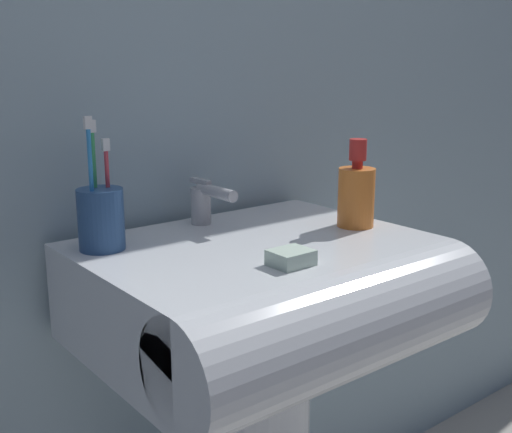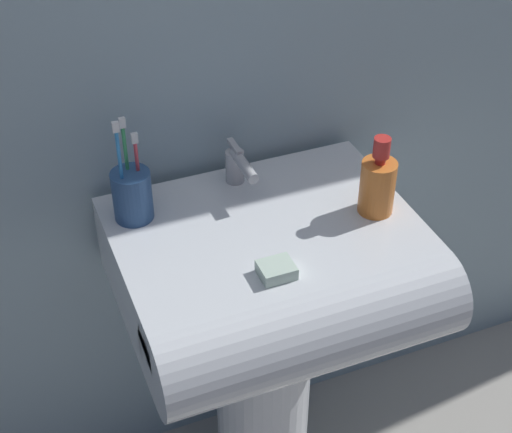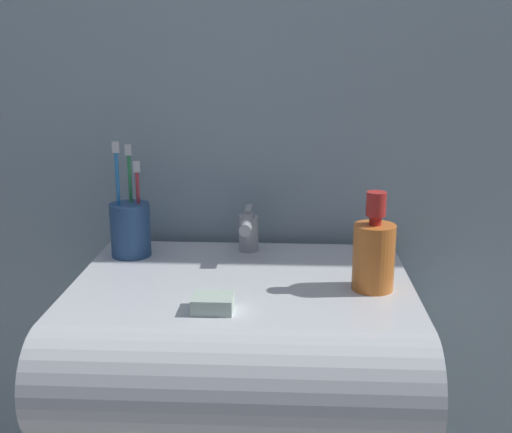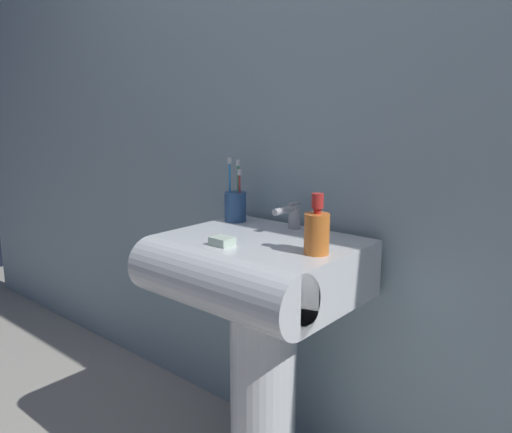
% 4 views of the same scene
% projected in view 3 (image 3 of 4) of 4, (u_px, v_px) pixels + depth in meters
% --- Properties ---
extents(wall_back, '(5.00, 0.05, 2.40)m').
position_uv_depth(wall_back, '(251.00, 50.00, 1.25)').
color(wall_back, '#9EB7C1').
rests_on(wall_back, ground).
extents(sink_basin, '(0.58, 0.50, 0.17)m').
position_uv_depth(sink_basin, '(241.00, 339.00, 1.07)').
color(sink_basin, white).
rests_on(sink_basin, sink_pedestal).
extents(faucet, '(0.04, 0.13, 0.09)m').
position_uv_depth(faucet, '(246.00, 229.00, 1.23)').
color(faucet, '#B7B7BC').
rests_on(faucet, sink_basin).
extents(toothbrush_cup, '(0.08, 0.08, 0.22)m').
position_uv_depth(toothbrush_cup, '(130.00, 228.00, 1.22)').
color(toothbrush_cup, '#2D5184').
rests_on(toothbrush_cup, sink_basin).
extents(soap_bottle, '(0.07, 0.07, 0.16)m').
position_uv_depth(soap_bottle, '(374.00, 253.00, 1.04)').
color(soap_bottle, orange).
rests_on(soap_bottle, sink_basin).
extents(bar_soap, '(0.06, 0.05, 0.02)m').
position_uv_depth(bar_soap, '(213.00, 303.00, 0.97)').
color(bar_soap, silver).
rests_on(bar_soap, sink_basin).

